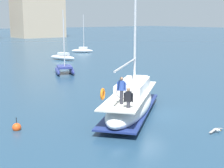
# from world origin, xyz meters

# --- Properties ---
(ground_plane) EXTENTS (400.00, 400.00, 0.00)m
(ground_plane) POSITION_xyz_m (0.00, 0.00, 0.00)
(ground_plane) COLOR navy
(main_sailboat) EXTENTS (9.07, 7.75, 13.70)m
(main_sailboat) POSITION_xyz_m (-1.04, 0.25, 0.91)
(main_sailboat) COLOR white
(main_sailboat) RESTS_ON ground
(moored_sloop_near) EXTENTS (3.71, 4.81, 6.36)m
(moored_sloop_near) POSITION_xyz_m (4.24, 17.85, 0.53)
(moored_sloop_near) COLOR navy
(moored_sloop_near) RESTS_ON ground
(moored_catamaran) EXTENTS (3.65, 3.34, 7.02)m
(moored_catamaran) POSITION_xyz_m (19.64, 37.46, 0.49)
(moored_catamaran) COLOR white
(moored_catamaran) RESTS_ON ground
(moored_cutter_right) EXTENTS (2.55, 4.77, 7.60)m
(moored_cutter_right) POSITION_xyz_m (10.79, 29.58, 0.53)
(moored_cutter_right) COLOR silver
(moored_cutter_right) RESTS_ON ground
(seagull) EXTENTS (1.21, 0.47, 0.18)m
(seagull) POSITION_xyz_m (0.40, -5.36, 0.15)
(seagull) COLOR silver
(seagull) RESTS_ON ground
(mooring_buoy) EXTENTS (0.51, 0.51, 0.85)m
(mooring_buoy) POSITION_xyz_m (-8.22, 2.00, 0.15)
(mooring_buoy) COLOR #EA4C19
(mooring_buoy) RESTS_ON ground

